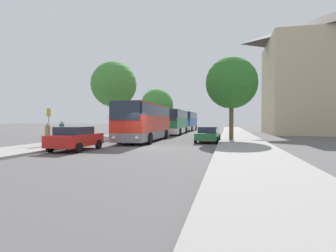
{
  "coord_description": "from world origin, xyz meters",
  "views": [
    {
      "loc": [
        5.7,
        -18.09,
        1.91
      ],
      "look_at": [
        -0.65,
        10.01,
        1.35
      ],
      "focal_mm": 28.0,
      "sensor_mm": 36.0,
      "label": 1
    }
  ],
  "objects_px": {
    "bus_front": "(145,122)",
    "pedestrian_waiting_near": "(62,132)",
    "bus_stop_sign": "(49,122)",
    "tree_right_near": "(232,83)",
    "parked_car_right_near": "(208,134)",
    "bus_rear": "(187,121)",
    "parked_car_left_curb": "(76,138)",
    "bus_middle": "(174,122)",
    "pedestrian_waiting_far": "(48,134)",
    "tree_left_near": "(114,85)",
    "tree_left_far": "(157,105)"
  },
  "relations": [
    {
      "from": "parked_car_right_near",
      "to": "parked_car_left_curb",
      "type": "bearing_deg",
      "value": 48.35
    },
    {
      "from": "bus_front",
      "to": "pedestrian_waiting_near",
      "type": "relative_size",
      "value": 6.08
    },
    {
      "from": "bus_middle",
      "to": "parked_car_right_near",
      "type": "height_order",
      "value": "bus_middle"
    },
    {
      "from": "pedestrian_waiting_near",
      "to": "parked_car_right_near",
      "type": "bearing_deg",
      "value": 136.73
    },
    {
      "from": "bus_front",
      "to": "bus_stop_sign",
      "type": "relative_size",
      "value": 3.95
    },
    {
      "from": "tree_left_far",
      "to": "tree_right_near",
      "type": "xyz_separation_m",
      "value": [
        14.22,
        -25.73,
        0.35
      ]
    },
    {
      "from": "bus_front",
      "to": "parked_car_right_near",
      "type": "distance_m",
      "value": 5.95
    },
    {
      "from": "bus_rear",
      "to": "pedestrian_waiting_near",
      "type": "height_order",
      "value": "bus_rear"
    },
    {
      "from": "bus_rear",
      "to": "pedestrian_waiting_near",
      "type": "xyz_separation_m",
      "value": [
        -4.97,
        -32.14,
        -0.84
      ]
    },
    {
      "from": "tree_left_near",
      "to": "tree_right_near",
      "type": "height_order",
      "value": "tree_left_near"
    },
    {
      "from": "bus_front",
      "to": "bus_stop_sign",
      "type": "bearing_deg",
      "value": -134.66
    },
    {
      "from": "bus_rear",
      "to": "tree_right_near",
      "type": "height_order",
      "value": "tree_right_near"
    },
    {
      "from": "pedestrian_waiting_near",
      "to": "pedestrian_waiting_far",
      "type": "distance_m",
      "value": 1.83
    },
    {
      "from": "bus_front",
      "to": "bus_stop_sign",
      "type": "xyz_separation_m",
      "value": [
        -5.74,
        -6.09,
        0.01
      ]
    },
    {
      "from": "parked_car_left_curb",
      "to": "parked_car_right_near",
      "type": "height_order",
      "value": "parked_car_left_curb"
    },
    {
      "from": "pedestrian_waiting_far",
      "to": "tree_left_far",
      "type": "xyz_separation_m",
      "value": [
        -1.5,
        35.13,
        4.18
      ]
    },
    {
      "from": "pedestrian_waiting_near",
      "to": "tree_right_near",
      "type": "height_order",
      "value": "tree_right_near"
    },
    {
      "from": "bus_front",
      "to": "parked_car_left_curb",
      "type": "bearing_deg",
      "value": -105.1
    },
    {
      "from": "bus_front",
      "to": "parked_car_right_near",
      "type": "height_order",
      "value": "bus_front"
    },
    {
      "from": "parked_car_left_curb",
      "to": "parked_car_right_near",
      "type": "relative_size",
      "value": 0.97
    },
    {
      "from": "bus_front",
      "to": "parked_car_left_curb",
      "type": "height_order",
      "value": "bus_front"
    },
    {
      "from": "tree_left_near",
      "to": "bus_middle",
      "type": "bearing_deg",
      "value": 42.79
    },
    {
      "from": "bus_rear",
      "to": "tree_left_near",
      "type": "height_order",
      "value": "tree_left_near"
    },
    {
      "from": "parked_car_right_near",
      "to": "pedestrian_waiting_near",
      "type": "bearing_deg",
      "value": 28.97
    },
    {
      "from": "bus_front",
      "to": "bus_stop_sign",
      "type": "height_order",
      "value": "bus_front"
    },
    {
      "from": "bus_rear",
      "to": "bus_stop_sign",
      "type": "height_order",
      "value": "bus_rear"
    },
    {
      "from": "bus_rear",
      "to": "bus_stop_sign",
      "type": "relative_size",
      "value": 3.96
    },
    {
      "from": "bus_front",
      "to": "tree_left_far",
      "type": "bearing_deg",
      "value": 101.55
    },
    {
      "from": "pedestrian_waiting_near",
      "to": "bus_rear",
      "type": "bearing_deg",
      "value": -168.91
    },
    {
      "from": "bus_front",
      "to": "pedestrian_waiting_far",
      "type": "height_order",
      "value": "bus_front"
    },
    {
      "from": "parked_car_right_near",
      "to": "pedestrian_waiting_near",
      "type": "height_order",
      "value": "pedestrian_waiting_near"
    },
    {
      "from": "bus_front",
      "to": "tree_right_near",
      "type": "xyz_separation_m",
      "value": [
        7.88,
        1.99,
        3.66
      ]
    },
    {
      "from": "bus_front",
      "to": "tree_right_near",
      "type": "height_order",
      "value": "tree_right_near"
    },
    {
      "from": "tree_right_near",
      "to": "bus_rear",
      "type": "bearing_deg",
      "value": 107.8
    },
    {
      "from": "parked_car_left_curb",
      "to": "pedestrian_waiting_far",
      "type": "xyz_separation_m",
      "value": [
        -2.78,
        0.95,
        0.17
      ]
    },
    {
      "from": "pedestrian_waiting_near",
      "to": "tree_right_near",
      "type": "relative_size",
      "value": 0.23
    },
    {
      "from": "parked_car_left_curb",
      "to": "pedestrian_waiting_far",
      "type": "bearing_deg",
      "value": 160.43
    },
    {
      "from": "parked_car_left_curb",
      "to": "parked_car_right_near",
      "type": "xyz_separation_m",
      "value": [
        7.89,
        8.24,
        -0.07
      ]
    },
    {
      "from": "bus_rear",
      "to": "pedestrian_waiting_far",
      "type": "xyz_separation_m",
      "value": [
        -4.83,
        -33.96,
        -0.92
      ]
    },
    {
      "from": "pedestrian_waiting_far",
      "to": "tree_right_near",
      "type": "relative_size",
      "value": 0.21
    },
    {
      "from": "bus_front",
      "to": "bus_rear",
      "type": "relative_size",
      "value": 1.0
    },
    {
      "from": "parked_car_left_curb",
      "to": "bus_stop_sign",
      "type": "relative_size",
      "value": 1.49
    },
    {
      "from": "pedestrian_waiting_far",
      "to": "pedestrian_waiting_near",
      "type": "bearing_deg",
      "value": 0.65
    },
    {
      "from": "pedestrian_waiting_near",
      "to": "tree_right_near",
      "type": "xyz_separation_m",
      "value": [
        12.86,
        7.58,
        4.44
      ]
    },
    {
      "from": "bus_middle",
      "to": "parked_car_left_curb",
      "type": "xyz_separation_m",
      "value": [
        -2.26,
        -20.95,
        -1.01
      ]
    },
    {
      "from": "bus_middle",
      "to": "tree_left_near",
      "type": "height_order",
      "value": "tree_left_near"
    },
    {
      "from": "bus_rear",
      "to": "bus_stop_sign",
      "type": "distance_m",
      "value": 33.14
    },
    {
      "from": "bus_middle",
      "to": "pedestrian_waiting_near",
      "type": "bearing_deg",
      "value": -107.57
    },
    {
      "from": "bus_stop_sign",
      "to": "tree_left_far",
      "type": "height_order",
      "value": "tree_left_far"
    },
    {
      "from": "bus_middle",
      "to": "bus_stop_sign",
      "type": "relative_size",
      "value": 3.85
    }
  ]
}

